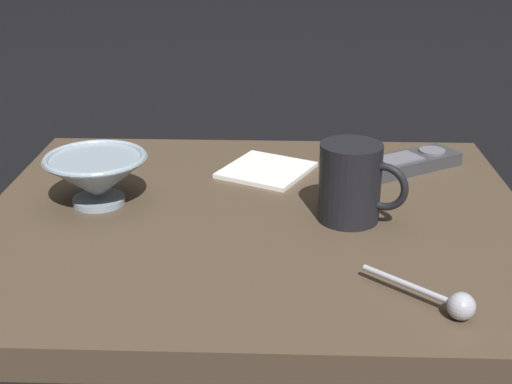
{
  "coord_description": "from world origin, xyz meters",
  "views": [
    {
      "loc": [
        0.77,
        0.03,
        0.39
      ],
      "look_at": [
        -0.02,
        -0.0,
        0.06
      ],
      "focal_mm": 48.37,
      "sensor_mm": 36.0,
      "label": 1
    }
  ],
  "objects": [
    {
      "name": "ground_plane",
      "position": [
        0.0,
        0.0,
        0.0
      ],
      "size": [
        6.0,
        6.0,
        0.0
      ],
      "primitive_type": "plane",
      "color": "black"
    },
    {
      "name": "table",
      "position": [
        0.0,
        0.0,
        0.02
      ],
      "size": [
        0.57,
        0.68,
        0.04
      ],
      "color": "#4C3D2D",
      "rests_on": "ground"
    },
    {
      "name": "cereal_bowl",
      "position": [
        -0.03,
        -0.2,
        0.07
      ],
      "size": [
        0.13,
        0.13,
        0.07
      ],
      "color": "#8C9EAD",
      "rests_on": "table"
    },
    {
      "name": "coffee_mug",
      "position": [
        0.01,
        0.11,
        0.08
      ],
      "size": [
        0.07,
        0.1,
        0.1
      ],
      "color": "black",
      "rests_on": "table"
    },
    {
      "name": "teaspoon",
      "position": [
        0.22,
        0.19,
        0.05
      ],
      "size": [
        0.09,
        0.1,
        0.03
      ],
      "color": "#A3A5B2",
      "rests_on": "table"
    },
    {
      "name": "tv_remote_near",
      "position": [
        -0.17,
        0.22,
        0.05
      ],
      "size": [
        0.13,
        0.16,
        0.02
      ],
      "color": "#38383D",
      "rests_on": "table"
    },
    {
      "name": "folded_napkin",
      "position": [
        -0.15,
        0.01,
        0.04
      ],
      "size": [
        0.15,
        0.15,
        0.01
      ],
      "color": "white",
      "rests_on": "table"
    }
  ]
}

